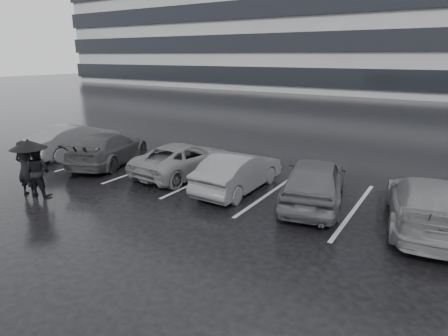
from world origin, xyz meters
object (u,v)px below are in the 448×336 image
car_west_d (76,139)px  pedestrian_right (38,171)px  car_west_b (183,159)px  car_east (428,203)px  car_west_a (239,171)px  pedestrian_left (26,168)px  car_main (314,181)px  car_west_c (109,148)px

car_west_d → pedestrian_right: bearing=131.6°
car_west_b → car_east: car_east is taller
car_west_a → pedestrian_right: pedestrian_right is taller
car_east → pedestrian_left: pedestrian_left is taller
car_west_d → pedestrian_right: pedestrian_right is taller
car_main → car_west_c: size_ratio=0.95×
pedestrian_right → car_east: bearing=-175.1°
car_west_a → car_east: (5.77, 0.17, 0.02)m
car_west_d → car_east: size_ratio=0.93×
car_east → pedestrian_right: (-11.08, -4.16, 0.15)m
pedestrian_left → car_west_b: bearing=-141.0°
car_main → pedestrian_right: 8.96m
car_west_b → pedestrian_left: (-2.96, -4.58, 0.31)m
car_main → car_east: 3.15m
car_west_b → pedestrian_right: size_ratio=2.65×
car_west_a → car_west_b: size_ratio=0.91×
pedestrian_left → car_main: bearing=-170.6°
car_west_a → car_west_b: 2.78m
car_west_c → car_east: size_ratio=0.97×
car_main → pedestrian_right: size_ratio=2.61×
pedestrian_right → car_main: bearing=-167.8°
car_west_a → car_east: bearing=-178.3°
car_west_a → car_main: bearing=-175.8°
car_west_c → pedestrian_right: bearing=85.5°
car_west_a → pedestrian_left: 7.07m
car_west_a → car_west_c: size_ratio=0.88×
car_west_b → car_east: (8.52, -0.26, 0.07)m
car_west_b → pedestrian_right: 5.12m
car_west_a → car_east: car_east is taller
car_west_a → pedestrian_left: pedestrian_left is taller
car_west_c → car_main: bearing=162.1°
car_east → car_west_a: bearing=-8.3°
car_main → car_west_b: car_main is taller
car_west_d → car_main: bearing=-179.2°
car_west_c → pedestrian_right: pedestrian_right is taller
car_main → pedestrian_left: bearing=14.6°
car_west_a → car_west_d: (-8.92, 0.16, 0.06)m
car_west_b → car_west_d: 6.18m
car_west_d → pedestrian_right: 5.51m
car_west_a → pedestrian_right: (-5.31, -3.99, 0.17)m
car_west_b → pedestrian_left: pedestrian_left is taller
car_west_b → car_west_c: car_west_c is taller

